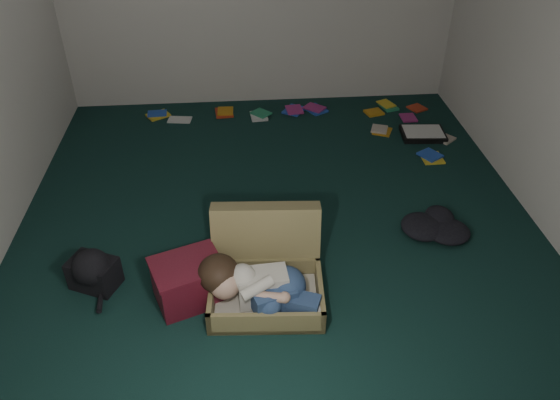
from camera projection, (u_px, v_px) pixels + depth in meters
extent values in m
plane|color=black|center=(278.00, 225.00, 4.22)|extent=(4.50, 4.50, 0.00)
plane|color=silver|center=(338.00, 348.00, 1.64)|extent=(4.50, 0.00, 4.50)
cube|color=olive|center=(266.00, 295.00, 3.51)|extent=(0.76, 0.56, 0.17)
cube|color=beige|center=(266.00, 299.00, 3.53)|extent=(0.69, 0.50, 0.02)
cube|color=olive|center=(266.00, 240.00, 3.68)|extent=(0.74, 0.27, 0.53)
cube|color=beige|center=(263.00, 287.00, 3.43)|extent=(0.32, 0.20, 0.23)
sphere|color=tan|center=(225.00, 284.00, 3.37)|extent=(0.20, 0.20, 0.20)
ellipsoid|color=black|center=(218.00, 273.00, 3.39)|extent=(0.26, 0.27, 0.23)
ellipsoid|color=navy|center=(287.00, 285.00, 3.45)|extent=(0.24, 0.27, 0.23)
cube|color=navy|center=(274.00, 300.00, 3.36)|extent=(0.30, 0.21, 0.15)
cube|color=navy|center=(300.00, 304.00, 3.37)|extent=(0.28, 0.21, 0.11)
sphere|color=white|center=(315.00, 302.00, 3.41)|extent=(0.11, 0.11, 0.11)
sphere|color=white|center=(316.00, 312.00, 3.35)|extent=(0.10, 0.10, 0.10)
cylinder|color=tan|center=(271.00, 297.00, 3.30)|extent=(0.19, 0.07, 0.07)
cube|color=#54111D|center=(189.00, 283.00, 3.51)|extent=(0.51, 0.45, 0.28)
cube|color=#54111D|center=(186.00, 265.00, 3.43)|extent=(0.53, 0.48, 0.02)
cube|color=black|center=(423.00, 134.00, 5.36)|extent=(0.44, 0.34, 0.05)
cube|color=white|center=(423.00, 131.00, 5.34)|extent=(0.39, 0.30, 0.01)
cube|color=yellow|center=(158.00, 115.00, 5.72)|extent=(0.19, 0.14, 0.02)
cube|color=#B93118|center=(224.00, 113.00, 5.77)|extent=(0.24, 0.23, 0.02)
cube|color=silver|center=(259.00, 116.00, 5.70)|extent=(0.19, 0.22, 0.02)
cube|color=blue|center=(316.00, 109.00, 5.83)|extent=(0.20, 0.23, 0.02)
cube|color=orange|center=(374.00, 113.00, 5.77)|extent=(0.24, 0.22, 0.02)
cube|color=#248458|center=(388.00, 107.00, 5.89)|extent=(0.20, 0.16, 0.02)
cube|color=#A82A77|center=(408.00, 118.00, 5.68)|extent=(0.24, 0.23, 0.02)
cube|color=beige|center=(441.00, 137.00, 5.34)|extent=(0.18, 0.21, 0.02)
cube|color=yellow|center=(432.00, 158.00, 5.02)|extent=(0.21, 0.23, 0.02)
cube|color=#B93118|center=(417.00, 108.00, 5.86)|extent=(0.24, 0.21, 0.02)
cube|color=silver|center=(180.00, 119.00, 5.65)|extent=(0.21, 0.17, 0.02)
cube|color=blue|center=(294.00, 110.00, 5.82)|extent=(0.23, 0.24, 0.02)
cube|color=orange|center=(382.00, 131.00, 5.44)|extent=(0.16, 0.20, 0.02)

